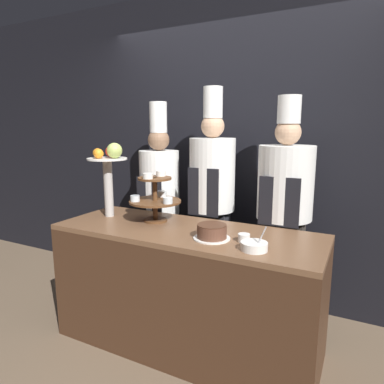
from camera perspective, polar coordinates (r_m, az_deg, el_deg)
ground_plane at (r=2.56m, az=-5.06°, el=-27.71°), size 14.00×14.00×0.00m
wall_back at (r=3.16m, az=6.98°, el=7.25°), size 10.00×0.06×2.80m
buffet_counter at (r=2.57m, az=-1.05°, el=-15.76°), size 1.89×0.68×0.89m
tiered_stand at (r=2.58m, az=-6.19°, el=-0.71°), size 0.39×0.39×0.38m
fruit_pedestal at (r=2.76m, az=-13.73°, el=4.35°), size 0.31×0.31×0.59m
cake_round at (r=2.20m, az=3.32°, el=-6.66°), size 0.24×0.24×0.09m
cup_white at (r=2.17m, az=8.65°, el=-7.58°), size 0.07×0.07×0.05m
serving_bowl_near at (r=2.04m, az=10.32°, el=-8.86°), size 0.16×0.16×0.15m
chef_left at (r=3.12m, az=-5.42°, el=-0.86°), size 0.36×0.36×1.81m
chef_center_left at (r=2.87m, az=3.33°, el=-0.48°), size 0.38×0.38×1.91m
chef_center_right at (r=2.70m, az=15.11°, el=-2.41°), size 0.41×0.41×1.81m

